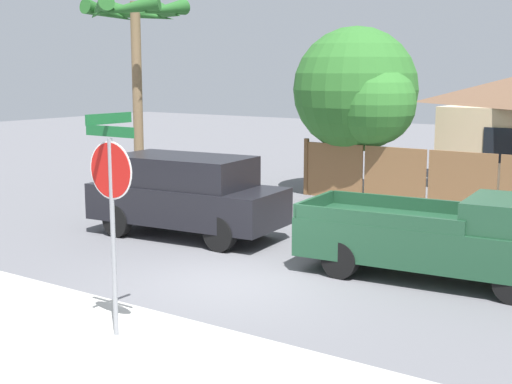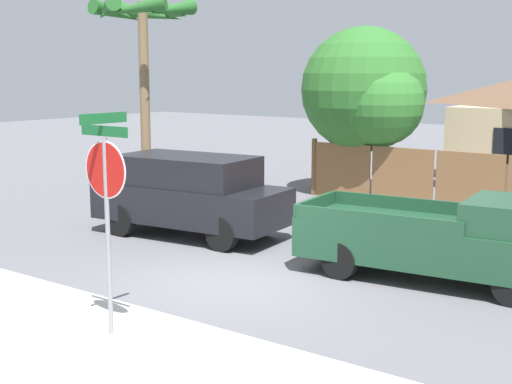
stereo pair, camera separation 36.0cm
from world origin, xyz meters
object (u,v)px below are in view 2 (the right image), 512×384
Objects in this scene: oak_tree at (367,93)px; palm_tree at (143,29)px; stop_sign at (106,185)px; red_suv at (190,193)px; orange_pickup at (448,239)px.

palm_tree reaches higher than oak_tree.
stop_sign is at bearing -78.77° from oak_tree.
oak_tree is at bearing 49.00° from palm_tree.
stop_sign is at bearing -64.69° from red_suv.
orange_pickup is at bearing -5.51° from red_suv.
oak_tree is at bearing 78.41° from red_suv.
palm_tree reaches higher than stop_sign.
palm_tree reaches higher than orange_pickup.
orange_pickup is 6.45m from stop_sign.
palm_tree is 1.79× the size of stop_sign.
palm_tree is 1.23× the size of red_suv.
palm_tree is (-4.44, -5.10, 1.84)m from oak_tree.
palm_tree is at bearing 142.72° from red_suv.
oak_tree is at bearing 121.42° from orange_pickup.
stop_sign is (3.31, -5.50, 1.21)m from red_suv.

